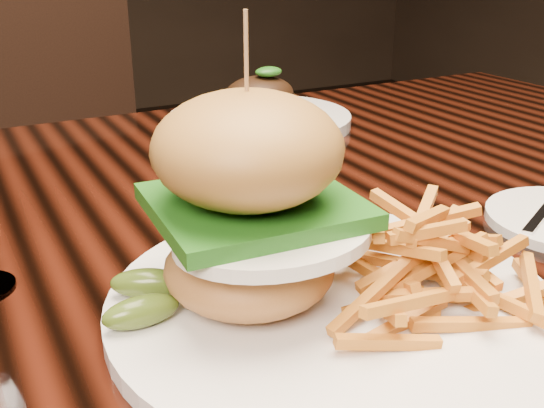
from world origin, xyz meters
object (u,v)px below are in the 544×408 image
burger_plate (321,245)px  chair_far (69,163)px  dining_table (242,267)px  far_dish (260,114)px

burger_plate → chair_far: size_ratio=0.36×
dining_table → far_dish: 0.34m
dining_table → far_dish: (0.17, 0.28, 0.09)m
far_dish → chair_far: chair_far is taller
dining_table → burger_plate: 0.27m
far_dish → chair_far: 0.68m
far_dish → burger_plate: bearing=-112.4°
burger_plate → chair_far: (0.02, 1.12, -0.27)m
burger_plate → dining_table: bearing=95.0°
dining_table → far_dish: far_dish is taller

